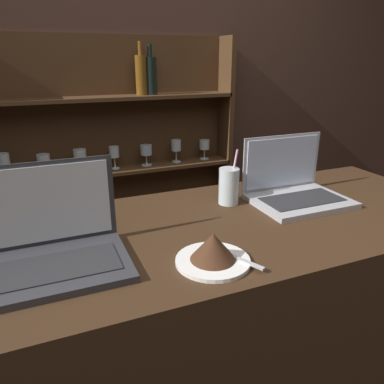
# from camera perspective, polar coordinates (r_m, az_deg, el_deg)

# --- Properties ---
(bar_counter) EXTENTS (1.61, 0.65, 1.05)m
(bar_counter) POSITION_cam_1_polar(r_m,az_deg,el_deg) (1.44, 5.12, -23.96)
(bar_counter) COLOR #382314
(bar_counter) RESTS_ON ground_plane
(back_wall) EXTENTS (7.00, 0.06, 2.70)m
(back_wall) POSITION_cam_1_polar(r_m,az_deg,el_deg) (2.28, -10.17, 15.23)
(back_wall) COLOR #4C3328
(back_wall) RESTS_ON ground_plane
(back_shelf) EXTENTS (1.45, 0.18, 1.64)m
(back_shelf) POSITION_cam_1_polar(r_m,az_deg,el_deg) (2.27, -11.61, 2.45)
(back_shelf) COLOR #472D19
(back_shelf) RESTS_ON ground_plane
(laptop_near) EXTENTS (0.35, 0.24, 0.23)m
(laptop_near) POSITION_cam_1_polar(r_m,az_deg,el_deg) (0.95, -20.88, -7.60)
(laptop_near) COLOR #333338
(laptop_near) RESTS_ON bar_counter
(laptop_far) EXTENTS (0.32, 0.24, 0.21)m
(laptop_far) POSITION_cam_1_polar(r_m,az_deg,el_deg) (1.34, 15.25, 0.63)
(laptop_far) COLOR #ADADB2
(laptop_far) RESTS_ON bar_counter
(cake_plate) EXTENTS (0.18, 0.18, 0.08)m
(cake_plate) POSITION_cam_1_polar(r_m,az_deg,el_deg) (0.91, 3.24, -8.90)
(cake_plate) COLOR white
(cake_plate) RESTS_ON bar_counter
(water_glass) EXTENTS (0.07, 0.07, 0.18)m
(water_glass) POSITION_cam_1_polar(r_m,az_deg,el_deg) (1.26, 5.63, 0.91)
(water_glass) COLOR silver
(water_glass) RESTS_ON bar_counter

